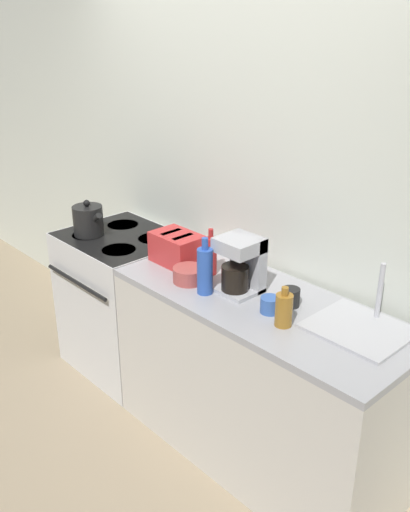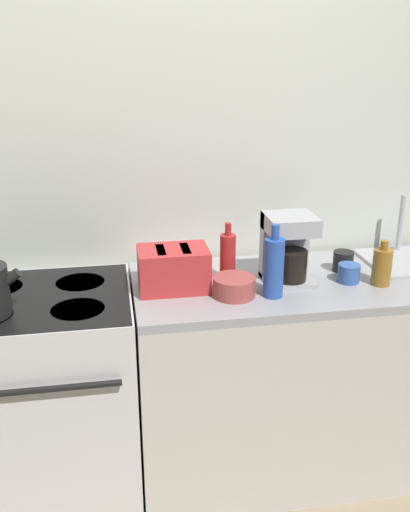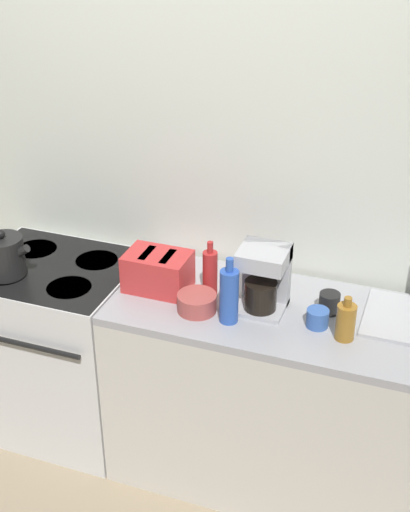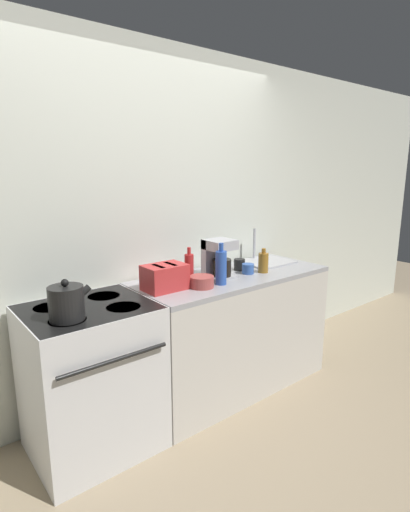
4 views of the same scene
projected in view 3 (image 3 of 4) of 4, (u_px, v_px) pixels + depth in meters
ground_plane at (150, 492)px, 3.34m from camera, size 12.00×12.00×0.00m
wall_back at (201, 181)px, 3.29m from camera, size 8.00×0.05×2.60m
stove at (61, 346)px, 3.55m from camera, size 0.74×0.67×0.93m
counter_block at (289, 399)px, 3.22m from camera, size 1.57×0.64×0.93m
kettle at (4, 256)px, 3.23m from camera, size 0.23×0.19×0.23m
toaster at (158, 271)px, 3.13m from camera, size 0.28×0.19×0.17m
coffee_maker at (264, 276)px, 2.97m from camera, size 0.20×0.20×0.29m
bottle_amber at (346, 321)px, 2.80m from camera, size 0.08×0.08×0.19m
bottle_blue at (229, 295)px, 2.88m from camera, size 0.08×0.08×0.29m
bottle_red at (210, 272)px, 3.08m from camera, size 0.06×0.06×0.25m
cup_black at (329, 303)px, 2.98m from camera, size 0.09×0.09×0.09m
cup_blue at (317, 318)px, 2.89m from camera, size 0.09×0.09×0.08m
bowl at (197, 303)px, 2.99m from camera, size 0.17×0.17×0.08m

